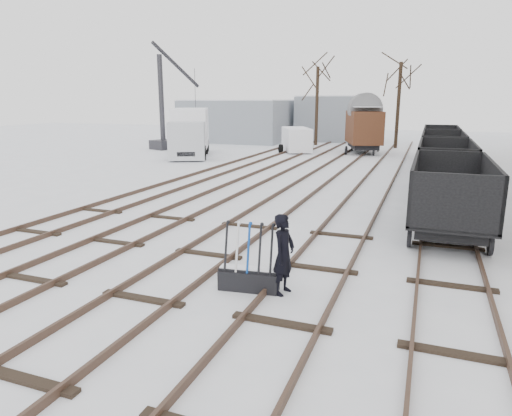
{
  "coord_description": "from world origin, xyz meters",
  "views": [
    {
      "loc": [
        5.28,
        -7.35,
        4.03
      ],
      "look_at": [
        1.05,
        3.83,
        1.2
      ],
      "focal_mm": 32.0,
      "sensor_mm": 36.0,
      "label": 1
    }
  ],
  "objects_px": {
    "ground_frame": "(249,277)",
    "lorry": "(189,132)",
    "panel_van": "(296,139)",
    "box_van_wagon": "(364,126)",
    "crane": "(164,122)",
    "worker": "(284,254)",
    "freight_wagon_a": "(449,206)"
  },
  "relations": [
    {
      "from": "worker",
      "to": "panel_van",
      "type": "height_order",
      "value": "panel_van"
    },
    {
      "from": "box_van_wagon",
      "to": "lorry",
      "type": "xyz_separation_m",
      "value": [
        -11.75,
        -6.41,
        -0.3
      ]
    },
    {
      "from": "box_van_wagon",
      "to": "lorry",
      "type": "bearing_deg",
      "value": -168.49
    },
    {
      "from": "crane",
      "to": "worker",
      "type": "bearing_deg",
      "value": -33.24
    },
    {
      "from": "box_van_wagon",
      "to": "freight_wagon_a",
      "type": "bearing_deg",
      "value": -92.65
    },
    {
      "from": "ground_frame",
      "to": "panel_van",
      "type": "height_order",
      "value": "panel_van"
    },
    {
      "from": "panel_van",
      "to": "lorry",
      "type": "bearing_deg",
      "value": -164.4
    },
    {
      "from": "worker",
      "to": "freight_wagon_a",
      "type": "distance_m",
      "value": 6.97
    },
    {
      "from": "worker",
      "to": "box_van_wagon",
      "type": "relative_size",
      "value": 0.33
    },
    {
      "from": "lorry",
      "to": "crane",
      "type": "xyz_separation_m",
      "value": [
        -4.43,
        3.64,
        0.5
      ]
    },
    {
      "from": "worker",
      "to": "lorry",
      "type": "xyz_separation_m",
      "value": [
        -13.92,
        21.27,
        0.91
      ]
    },
    {
      "from": "ground_frame",
      "to": "crane",
      "type": "xyz_separation_m",
      "value": [
        -17.59,
        25.02,
        1.99
      ]
    },
    {
      "from": "panel_van",
      "to": "freight_wagon_a",
      "type": "bearing_deg",
      "value": -87.73
    },
    {
      "from": "ground_frame",
      "to": "lorry",
      "type": "distance_m",
      "value": 25.15
    },
    {
      "from": "freight_wagon_a",
      "to": "crane",
      "type": "xyz_separation_m",
      "value": [
        -21.74,
        18.83,
        1.4
      ]
    },
    {
      "from": "freight_wagon_a",
      "to": "panel_van",
      "type": "bearing_deg",
      "value": 117.23
    },
    {
      "from": "box_van_wagon",
      "to": "crane",
      "type": "relative_size",
      "value": 0.6
    },
    {
      "from": "worker",
      "to": "panel_van",
      "type": "bearing_deg",
      "value": 26.35
    },
    {
      "from": "lorry",
      "to": "crane",
      "type": "distance_m",
      "value": 5.76
    },
    {
      "from": "ground_frame",
      "to": "box_van_wagon",
      "type": "bearing_deg",
      "value": 85.84
    },
    {
      "from": "freight_wagon_a",
      "to": "crane",
      "type": "distance_m",
      "value": 28.8
    },
    {
      "from": "freight_wagon_a",
      "to": "lorry",
      "type": "xyz_separation_m",
      "value": [
        -17.31,
        15.19,
        0.91
      ]
    },
    {
      "from": "lorry",
      "to": "panel_van",
      "type": "bearing_deg",
      "value": 16.22
    },
    {
      "from": "panel_van",
      "to": "worker",
      "type": "bearing_deg",
      "value": -99.74
    },
    {
      "from": "ground_frame",
      "to": "freight_wagon_a",
      "type": "xyz_separation_m",
      "value": [
        4.14,
        6.19,
        0.59
      ]
    },
    {
      "from": "worker",
      "to": "freight_wagon_a",
      "type": "bearing_deg",
      "value": -18.03
    },
    {
      "from": "ground_frame",
      "to": "freight_wagon_a",
      "type": "bearing_deg",
      "value": 49.1
    },
    {
      "from": "ground_frame",
      "to": "box_van_wagon",
      "type": "distance_m",
      "value": 27.87
    },
    {
      "from": "ground_frame",
      "to": "lorry",
      "type": "height_order",
      "value": "lorry"
    },
    {
      "from": "panel_van",
      "to": "crane",
      "type": "xyz_separation_m",
      "value": [
        -11.02,
        -2.0,
        1.29
      ]
    },
    {
      "from": "panel_van",
      "to": "box_van_wagon",
      "type": "bearing_deg",
      "value": -16.54
    },
    {
      "from": "ground_frame",
      "to": "crane",
      "type": "distance_m",
      "value": 30.65
    }
  ]
}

